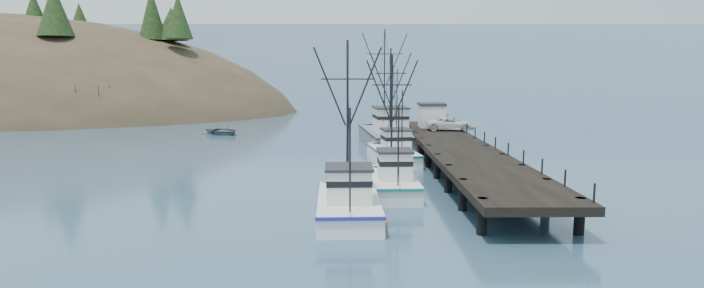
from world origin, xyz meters
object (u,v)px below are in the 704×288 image
at_px(motorboat, 223,134).
at_px(trawler_mid, 348,202).
at_px(pier_shed, 432,115).
at_px(pier, 458,149).
at_px(pickup_truck, 451,124).
at_px(trawler_far, 392,153).
at_px(trawler_near, 392,181).
at_px(work_vessel, 386,135).

bearing_deg(motorboat, trawler_mid, -113.62).
bearing_deg(pier_shed, trawler_mid, -107.13).
bearing_deg(pier, pickup_truck, 82.66).
xyz_separation_m(trawler_mid, trawler_far, (4.15, 19.21, 0.00)).
distance_m(pier, trawler_near, 12.01).
bearing_deg(motorboat, trawler_near, -106.09).
distance_m(trawler_near, trawler_far, 13.13).
bearing_deg(trawler_near, motorboat, 120.05).
height_order(pickup_truck, motorboat, pickup_truck).
relative_size(pier, trawler_near, 4.36).
bearing_deg(pickup_truck, trawler_mid, 164.10).
bearing_deg(trawler_near, work_vessel, 87.16).
relative_size(pier_shed, motorboat, 0.54).
xyz_separation_m(trawler_near, trawler_mid, (-3.14, -6.12, -0.00)).
bearing_deg(pier, trawler_mid, -121.12).
bearing_deg(trawler_far, pier, -28.95).
relative_size(trawler_near, pickup_truck, 1.91).
xyz_separation_m(trawler_near, motorboat, (-20.04, 34.65, -0.82)).
height_order(pier_shed, pickup_truck, pier_shed).
height_order(trawler_far, work_vessel, work_vessel).
height_order(trawler_far, pickup_truck, trawler_far).
height_order(trawler_far, motorboat, trawler_far).
relative_size(trawler_far, motorboat, 1.86).
xyz_separation_m(trawler_far, pickup_truck, (7.08, 8.52, 1.91)).
bearing_deg(pier, motorboat, 137.21).
xyz_separation_m(pier, trawler_mid, (-9.73, -16.12, -0.87)).
relative_size(trawler_mid, motorboat, 1.83).
bearing_deg(pier_shed, work_vessel, -166.52).
distance_m(trawler_mid, motorboat, 44.14).
distance_m(pier, pier_shed, 15.25).
bearing_deg(pier_shed, pickup_truck, -65.86).
xyz_separation_m(trawler_near, pier_shed, (6.50, 25.15, 2.60)).
xyz_separation_m(pier, trawler_near, (-6.59, -10.00, -0.87)).
bearing_deg(trawler_mid, pier_shed, 72.87).
height_order(trawler_mid, motorboat, trawler_mid).
height_order(work_vessel, motorboat, work_vessel).
bearing_deg(work_vessel, trawler_mid, -98.21).
xyz_separation_m(trawler_far, work_vessel, (0.18, 10.79, 0.41)).
distance_m(trawler_mid, trawler_far, 19.65).
distance_m(trawler_far, pier_shed, 13.51).
distance_m(work_vessel, motorboat, 23.83).
height_order(pier_shed, motorboat, pier_shed).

